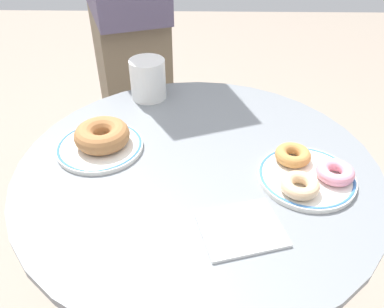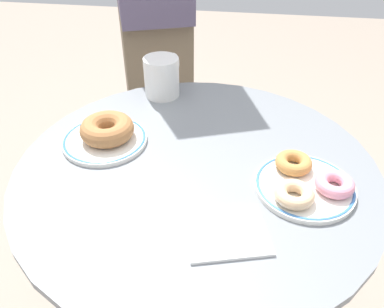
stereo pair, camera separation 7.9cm
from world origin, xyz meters
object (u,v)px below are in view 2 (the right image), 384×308
(cafe_table, at_px, (196,231))
(plate_left, at_px, (105,140))
(donut_old_fashioned, at_px, (294,163))
(plate_right, at_px, (304,186))
(coffee_mug, at_px, (162,76))
(paper_napkin, at_px, (227,233))
(donut_cinnamon, at_px, (107,129))
(donut_pink_frosted, at_px, (335,184))
(person_figure, at_px, (152,16))
(donut_glazed, at_px, (294,194))

(cafe_table, relative_size, plate_left, 4.07)
(cafe_table, relative_size, donut_old_fashioned, 10.44)
(plate_right, relative_size, coffee_mug, 1.42)
(paper_napkin, bearing_deg, donut_cinnamon, 140.62)
(donut_cinnamon, bearing_deg, plate_left, -152.34)
(donut_pink_frosted, bearing_deg, person_figure, 125.05)
(donut_glazed, bearing_deg, plate_left, 161.03)
(plate_right, bearing_deg, cafe_table, 168.83)
(plate_right, bearing_deg, coffee_mug, 136.11)
(donut_pink_frosted, bearing_deg, donut_glazed, -152.95)
(cafe_table, height_order, donut_old_fashioned, donut_old_fashioned)
(donut_cinnamon, height_order, donut_pink_frosted, donut_cinnamon)
(plate_right, xyz_separation_m, paper_napkin, (-0.14, -0.13, -0.00))
(donut_old_fashioned, height_order, paper_napkin, donut_old_fashioned)
(cafe_table, distance_m, donut_glazed, 0.31)
(donut_old_fashioned, distance_m, coffee_mug, 0.43)
(cafe_table, height_order, plate_right, plate_right)
(cafe_table, relative_size, paper_napkin, 5.58)
(coffee_mug, relative_size, person_figure, 0.08)
(donut_old_fashioned, height_order, coffee_mug, coffee_mug)
(paper_napkin, bearing_deg, coffee_mug, 113.85)
(donut_glazed, bearing_deg, donut_old_fashioned, 87.13)
(plate_left, xyz_separation_m, person_figure, (-0.03, 0.62, 0.07))
(cafe_table, bearing_deg, paper_napkin, -66.93)
(cafe_table, bearing_deg, donut_glazed, -24.80)
(donut_cinnamon, relative_size, donut_old_fashioned, 1.63)
(plate_right, relative_size, paper_napkin, 1.40)
(cafe_table, distance_m, donut_cinnamon, 0.32)
(cafe_table, bearing_deg, donut_old_fashioned, 1.50)
(paper_napkin, relative_size, coffee_mug, 1.01)
(coffee_mug, bearing_deg, plate_left, -109.24)
(coffee_mug, bearing_deg, person_figure, 106.41)
(paper_napkin, bearing_deg, donut_old_fashioned, 56.81)
(plate_left, relative_size, donut_cinnamon, 1.57)
(donut_pink_frosted, bearing_deg, donut_old_fashioned, 143.14)
(cafe_table, distance_m, coffee_mug, 0.41)
(coffee_mug, xyz_separation_m, person_figure, (-0.11, 0.39, 0.03))
(donut_old_fashioned, distance_m, person_figure, 0.80)
(person_figure, bearing_deg, donut_old_fashioned, -56.93)
(paper_napkin, bearing_deg, donut_pink_frosted, 33.91)
(donut_cinnamon, distance_m, coffee_mug, 0.25)
(cafe_table, distance_m, plate_right, 0.30)
(plate_left, distance_m, coffee_mug, 0.25)
(paper_napkin, distance_m, coffee_mug, 0.51)
(plate_left, xyz_separation_m, donut_pink_frosted, (0.48, -0.10, 0.02))
(cafe_table, height_order, donut_pink_frosted, donut_pink_frosted)
(donut_cinnamon, bearing_deg, cafe_table, -14.91)
(plate_left, relative_size, donut_old_fashioned, 2.56)
(donut_pink_frosted, xyz_separation_m, paper_napkin, (-0.19, -0.13, -0.02))
(donut_cinnamon, xyz_separation_m, donut_glazed, (0.39, -0.14, -0.01))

